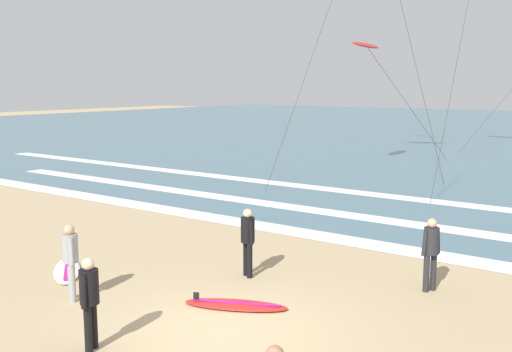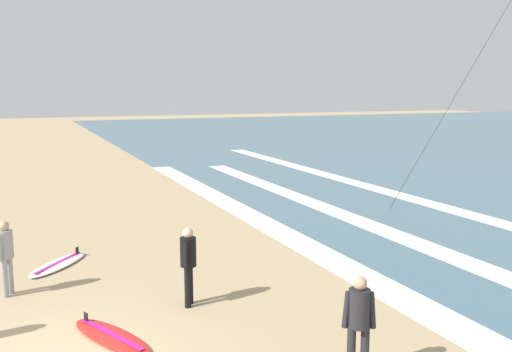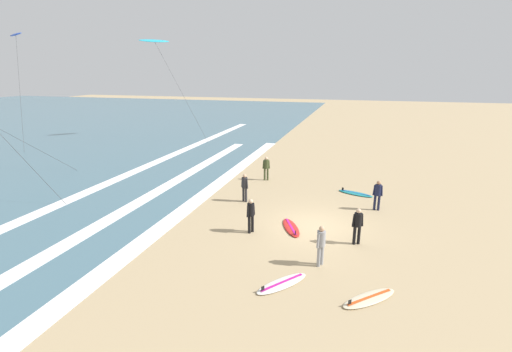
% 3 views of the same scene
% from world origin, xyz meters
% --- Properties ---
extents(ground_plane, '(160.00, 160.00, 0.00)m').
position_xyz_m(ground_plane, '(0.00, 0.00, 0.00)').
color(ground_plane, tan).
extents(wave_foam_shoreline, '(40.26, 0.98, 0.01)m').
position_xyz_m(wave_foam_shoreline, '(-1.00, 6.87, 0.01)').
color(wave_foam_shoreline, white).
rests_on(wave_foam_shoreline, ocean_surface).
extents(wave_foam_mid_break, '(38.18, 0.90, 0.01)m').
position_xyz_m(wave_foam_mid_break, '(-1.31, 9.85, 0.01)').
color(wave_foam_mid_break, white).
rests_on(wave_foam_mid_break, ocean_surface).
extents(wave_foam_outer_break, '(59.06, 0.91, 0.01)m').
position_xyz_m(wave_foam_outer_break, '(1.83, 13.86, 0.01)').
color(wave_foam_outer_break, white).
rests_on(wave_foam_outer_break, ocean_surface).
extents(surfer_left_far, '(0.32, 0.50, 1.60)m').
position_xyz_m(surfer_left_far, '(-1.27, -1.89, 0.96)').
color(surfer_left_far, black).
rests_on(surfer_left_far, ground).
extents(surfer_left_near, '(0.32, 0.49, 1.60)m').
position_xyz_m(surfer_left_near, '(2.32, 4.22, 0.96)').
color(surfer_left_near, '#232328').
rests_on(surfer_left_near, ground).
extents(surfer_mid_group, '(0.48, 0.33, 1.60)m').
position_xyz_m(surfer_mid_group, '(-3.44, -0.62, 0.96)').
color(surfer_mid_group, gray).
rests_on(surfer_mid_group, ground).
extents(surfer_foreground_main, '(0.49, 0.32, 1.60)m').
position_xyz_m(surfer_foreground_main, '(-1.42, 2.71, 0.96)').
color(surfer_foreground_main, black).
rests_on(surfer_foreground_main, ground).
extents(surfboard_right_spare, '(2.16, 1.42, 0.25)m').
position_xyz_m(surfboard_right_spare, '(-0.49, 1.04, 0.05)').
color(surfboard_right_spare, red).
rests_on(surfboard_right_spare, ground).
extents(surfboard_foreground_flat, '(2.02, 1.78, 0.25)m').
position_xyz_m(surfboard_foreground_flat, '(-5.10, 0.47, 0.05)').
color(surfboard_foreground_flat, silver).
rests_on(surfboard_foreground_flat, ground).
extents(kite_red_mid_center, '(2.83, 8.15, 6.61)m').
position_xyz_m(kite_red_mid_center, '(-7.15, 20.80, 6.36)').
color(kite_red_mid_center, red).
rests_on(kite_red_mid_center, ground).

